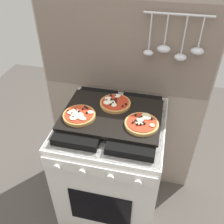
{
  "coord_description": "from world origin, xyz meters",
  "views": [
    {
      "loc": [
        0.24,
        -1.04,
        1.75
      ],
      "look_at": [
        0.0,
        0.0,
        0.93
      ],
      "focal_mm": 39.44,
      "sensor_mm": 36.0,
      "label": 1
    }
  ],
  "objects_px": {
    "baking_tray": "(112,115)",
    "stove": "(112,168)",
    "pizza_right": "(142,123)",
    "pizza_center": "(115,103)",
    "pizza_left": "(79,115)"
  },
  "relations": [
    {
      "from": "baking_tray",
      "to": "pizza_right",
      "type": "bearing_deg",
      "value": -19.34
    },
    {
      "from": "pizza_left",
      "to": "baking_tray",
      "type": "bearing_deg",
      "value": 23.01
    },
    {
      "from": "stove",
      "to": "pizza_right",
      "type": "distance_m",
      "value": 0.51
    },
    {
      "from": "pizza_right",
      "to": "pizza_center",
      "type": "xyz_separation_m",
      "value": [
        -0.17,
        0.14,
        -0.0
      ]
    },
    {
      "from": "baking_tray",
      "to": "pizza_left",
      "type": "height_order",
      "value": "pizza_left"
    },
    {
      "from": "pizza_left",
      "to": "pizza_right",
      "type": "height_order",
      "value": "same"
    },
    {
      "from": "pizza_center",
      "to": "baking_tray",
      "type": "bearing_deg",
      "value": -88.41
    },
    {
      "from": "stove",
      "to": "pizza_left",
      "type": "relative_size",
      "value": 5.11
    },
    {
      "from": "stove",
      "to": "pizza_left",
      "type": "bearing_deg",
      "value": -157.47
    },
    {
      "from": "pizza_center",
      "to": "pizza_left",
      "type": "bearing_deg",
      "value": -136.98
    },
    {
      "from": "baking_tray",
      "to": "stove",
      "type": "bearing_deg",
      "value": -90.0
    },
    {
      "from": "baking_tray",
      "to": "pizza_center",
      "type": "xyz_separation_m",
      "value": [
        -0.0,
        0.08,
        0.02
      ]
    },
    {
      "from": "baking_tray",
      "to": "pizza_center",
      "type": "bearing_deg",
      "value": 91.59
    },
    {
      "from": "pizza_left",
      "to": "stove",
      "type": "bearing_deg",
      "value": 22.53
    },
    {
      "from": "stove",
      "to": "baking_tray",
      "type": "height_order",
      "value": "baking_tray"
    }
  ]
}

